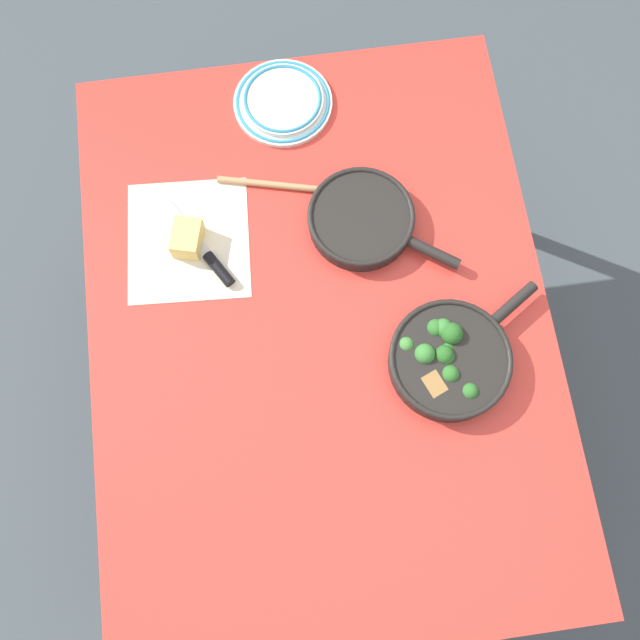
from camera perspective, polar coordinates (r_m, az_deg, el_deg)
The scene contains 9 objects.
ground_plane at distance 2.23m, azimuth 0.00°, elevation -5.51°, with size 14.00×14.00×0.00m, color #424C51.
dining_table_red at distance 1.58m, azimuth 0.00°, elevation -0.95°, with size 1.32×0.98×0.74m.
skillet_broccoli at distance 1.48m, azimuth 10.27°, elevation -3.06°, with size 0.27×0.34×0.07m.
skillet_eggs at distance 1.57m, azimuth 3.40°, elevation 8.02°, with size 0.26×0.31×0.05m.
wooden_spoon at distance 1.61m, azimuth -0.35°, elevation 10.44°, with size 0.11×0.35×0.02m.
parchment_sheet at distance 1.60m, azimuth -10.48°, elevation 6.32°, with size 0.30×0.28×0.00m.
grater_knife at distance 1.57m, azimuth -9.09°, elevation 5.25°, with size 0.23×0.15×0.02m.
cheese_block at distance 1.57m, azimuth -10.57°, elevation 6.44°, with size 0.09×0.08×0.06m.
dinner_plate_stack at distance 1.72m, azimuth -3.00°, elevation 17.08°, with size 0.23×0.23×0.03m.
Camera 1 is at (-0.41, 0.06, 2.19)m, focal length 40.00 mm.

